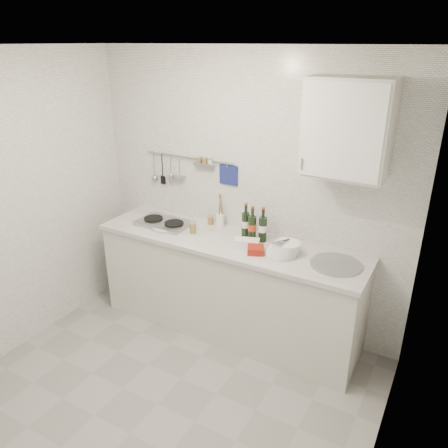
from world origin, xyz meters
name	(u,v)px	position (x,y,z in m)	size (l,w,h in m)	color
floor	(157,404)	(0.00, 0.00, 0.00)	(3.00, 3.00, 0.00)	gray
ceiling	(129,45)	(0.00, 0.00, 2.50)	(3.00, 3.00, 0.00)	silver
back_wall	(245,194)	(0.00, 1.40, 1.25)	(3.00, 0.02, 2.50)	silver
wall_right	(390,325)	(1.50, 0.00, 1.25)	(0.02, 2.80, 2.50)	silver
counter	(229,288)	(0.01, 1.10, 0.43)	(2.44, 0.64, 0.96)	beige
wall_rail	(187,167)	(-0.60, 1.37, 1.43)	(0.98, 0.09, 0.34)	#93969B
wall_cabinet	(348,128)	(0.90, 1.22, 1.95)	(0.60, 0.38, 0.70)	beige
plate_stack_hob	(167,226)	(-0.63, 1.05, 0.93)	(0.29, 0.29, 0.02)	#475FA2
plate_stack_sink	(284,249)	(0.53, 1.07, 0.97)	(0.28, 0.26, 0.11)	white
wine_bottles	(254,223)	(0.18, 1.22, 1.07)	(0.25, 0.11, 0.31)	black
butter_dish	(247,243)	(0.20, 1.06, 0.95)	(0.21, 0.10, 0.06)	white
strawberry_punnet	(256,250)	(0.32, 0.98, 0.95)	(0.13, 0.13, 0.06)	#A22512
utensil_crock	(220,219)	(-0.21, 1.33, 1.00)	(0.08, 0.08, 0.32)	white
jar_a	(211,220)	(-0.32, 1.32, 0.96)	(0.06, 0.06, 0.09)	olive
jar_b	(288,241)	(0.50, 1.24, 0.96)	(0.06, 0.06, 0.08)	olive
jar_c	(294,247)	(0.58, 1.16, 0.96)	(0.06, 0.06, 0.07)	olive
jar_d	(193,227)	(-0.35, 1.07, 0.97)	(0.06, 0.06, 0.10)	olive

